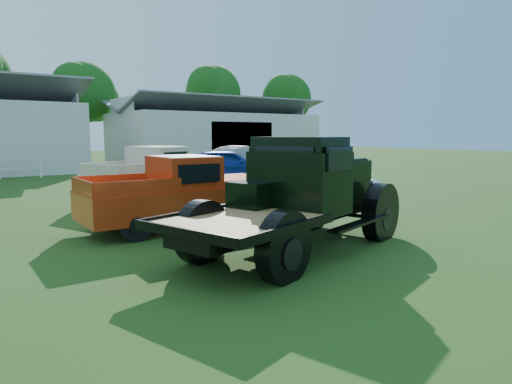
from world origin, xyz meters
TOP-DOWN VIEW (x-y plane):
  - ground at (0.00, 0.00)m, footprint 120.00×120.00m
  - shed_right at (14.00, 27.00)m, footprint 16.80×9.20m
  - tree_c at (5.00, 33.00)m, footprint 5.40×5.40m
  - tree_d at (18.00, 34.00)m, footprint 6.00×6.00m
  - tree_e at (26.00, 32.00)m, footprint 5.70×5.70m
  - vintage_flatbed at (0.14, -0.28)m, footprint 6.23×3.87m
  - red_pickup at (-0.72, 3.19)m, footprint 5.05×1.96m
  - white_pickup at (0.57, 7.81)m, footprint 5.52×3.83m
  - misc_car_blue at (6.20, 12.20)m, footprint 5.19×3.75m
  - misc_car_grey at (8.42, 13.70)m, footprint 5.24×1.94m

SIDE VIEW (x-z plane):
  - ground at x=0.00m, z-range 0.00..0.00m
  - misc_car_blue at x=6.20m, z-range 0.00..1.64m
  - misc_car_grey at x=8.42m, z-range 0.00..1.71m
  - red_pickup at x=-0.72m, z-range 0.00..1.84m
  - white_pickup at x=0.57m, z-range 0.00..1.89m
  - vintage_flatbed at x=0.14m, z-range 0.00..2.30m
  - shed_right at x=14.00m, z-range 0.00..5.20m
  - tree_c at x=5.00m, z-range 0.00..9.00m
  - tree_e at x=26.00m, z-range 0.00..9.50m
  - tree_d at x=18.00m, z-range 0.00..10.00m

